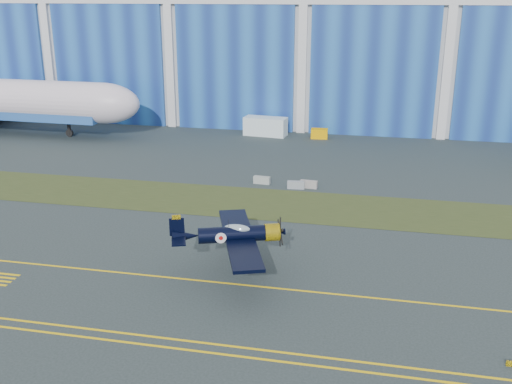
# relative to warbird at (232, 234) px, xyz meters

# --- Properties ---
(ground) EXTENTS (260.00, 260.00, 0.00)m
(ground) POSITION_rel_warbird_xyz_m (-1.87, 3.40, -3.54)
(ground) COLOR #2E3A3B
(ground) RESTS_ON ground
(grass_median) EXTENTS (260.00, 10.00, 0.02)m
(grass_median) POSITION_rel_warbird_xyz_m (-1.87, 17.40, -3.52)
(grass_median) COLOR #475128
(grass_median) RESTS_ON ground
(hangar) EXTENTS (220.00, 45.70, 30.00)m
(hangar) POSITION_rel_warbird_xyz_m (-1.87, 75.18, 11.41)
(hangar) COLOR silver
(hangar) RESTS_ON ground
(taxiway_centreline) EXTENTS (200.00, 0.20, 0.02)m
(taxiway_centreline) POSITION_rel_warbird_xyz_m (-1.87, -1.60, -3.53)
(taxiway_centreline) COLOR yellow
(taxiway_centreline) RESTS_ON ground
(edge_line_near) EXTENTS (80.00, 0.20, 0.02)m
(edge_line_near) POSITION_rel_warbird_xyz_m (-1.87, -11.10, -3.53)
(edge_line_near) COLOR yellow
(edge_line_near) RESTS_ON ground
(edge_line_far) EXTENTS (80.00, 0.20, 0.02)m
(edge_line_far) POSITION_rel_warbird_xyz_m (-1.87, -10.10, -3.53)
(edge_line_far) COLOR yellow
(edge_line_far) RESTS_ON ground
(warbird) EXTENTS (13.87, 15.14, 3.68)m
(warbird) POSITION_rel_warbird_xyz_m (0.00, 0.00, 0.00)
(warbird) COLOR black
(warbird) RESTS_ON ground
(shipping_container) EXTENTS (6.99, 3.47, 2.91)m
(shipping_container) POSITION_rel_warbird_xyz_m (-7.09, 49.33, -2.09)
(shipping_container) COLOR white
(shipping_container) RESTS_ON ground
(tug) EXTENTS (2.67, 1.77, 1.50)m
(tug) POSITION_rel_warbird_xyz_m (1.57, 49.10, -2.80)
(tug) COLOR #FFB100
(tug) RESTS_ON ground
(barrier_a) EXTENTS (2.05, 0.79, 0.90)m
(barrier_a) POSITION_rel_warbird_xyz_m (-2.55, 24.29, -3.09)
(barrier_a) COLOR #95A09B
(barrier_a) RESTS_ON ground
(barrier_b) EXTENTS (2.05, 0.79, 0.90)m
(barrier_b) POSITION_rel_warbird_xyz_m (1.71, 23.27, -3.09)
(barrier_b) COLOR gray
(barrier_b) RESTS_ON ground
(barrier_c) EXTENTS (2.05, 0.79, 0.90)m
(barrier_c) POSITION_rel_warbird_xyz_m (3.15, 23.82, -3.09)
(barrier_c) COLOR gray
(barrier_c) RESTS_ON ground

